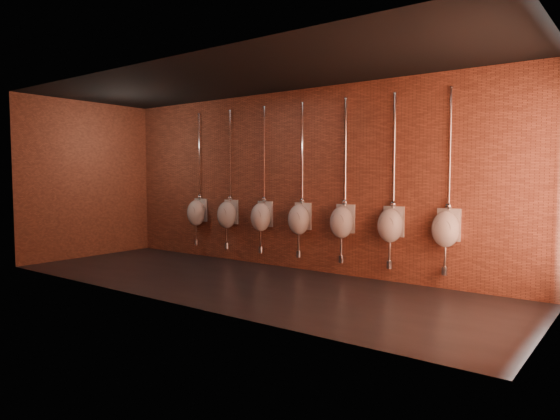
{
  "coord_description": "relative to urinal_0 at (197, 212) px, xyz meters",
  "views": [
    {
      "loc": [
        5.12,
        -5.83,
        1.69
      ],
      "look_at": [
        0.06,
        0.9,
        1.1
      ],
      "focal_mm": 32.0,
      "sensor_mm": 36.0,
      "label": 1
    }
  ],
  "objects": [
    {
      "name": "ground",
      "position": [
        2.46,
        -1.36,
        -0.93
      ],
      "size": [
        8.5,
        8.5,
        0.0
      ],
      "primitive_type": "plane",
      "color": "black",
      "rests_on": "ground"
    },
    {
      "name": "room_shell",
      "position": [
        2.46,
        -1.36,
        1.09
      ],
      "size": [
        8.54,
        3.04,
        3.22
      ],
      "color": "black",
      "rests_on": "ground"
    },
    {
      "name": "urinal_0",
      "position": [
        0.0,
        0.0,
        0.0
      ],
      "size": [
        0.41,
        0.36,
        2.72
      ],
      "color": "silver",
      "rests_on": "ground"
    },
    {
      "name": "urinal_1",
      "position": [
        0.86,
        0.0,
        0.0
      ],
      "size": [
        0.41,
        0.36,
        2.72
      ],
      "color": "silver",
      "rests_on": "ground"
    },
    {
      "name": "urinal_2",
      "position": [
        1.73,
        0.0,
        0.0
      ],
      "size": [
        0.41,
        0.36,
        2.72
      ],
      "color": "silver",
      "rests_on": "ground"
    },
    {
      "name": "urinal_3",
      "position": [
        2.59,
        0.0,
        0.0
      ],
      "size": [
        0.41,
        0.36,
        2.72
      ],
      "color": "silver",
      "rests_on": "ground"
    },
    {
      "name": "urinal_4",
      "position": [
        3.45,
        0.0,
        0.0
      ],
      "size": [
        0.41,
        0.36,
        2.72
      ],
      "color": "silver",
      "rests_on": "ground"
    },
    {
      "name": "urinal_5",
      "position": [
        4.32,
        0.0,
        0.0
      ],
      "size": [
        0.41,
        0.36,
        2.72
      ],
      "color": "silver",
      "rests_on": "ground"
    },
    {
      "name": "urinal_6",
      "position": [
        5.18,
        0.0,
        0.0
      ],
      "size": [
        0.41,
        0.36,
        2.72
      ],
      "color": "silver",
      "rests_on": "ground"
    }
  ]
}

